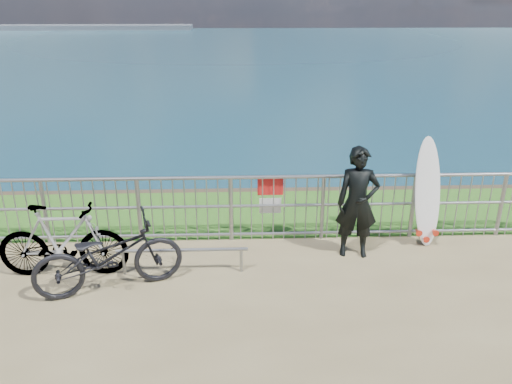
{
  "coord_description": "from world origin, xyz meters",
  "views": [
    {
      "loc": [
        -0.39,
        -5.91,
        3.73
      ],
      "look_at": [
        -0.11,
        1.2,
        1.0
      ],
      "focal_mm": 35.0,
      "sensor_mm": 36.0,
      "label": 1
    }
  ],
  "objects_px": {
    "surfboard": "(427,196)",
    "bicycle_near": "(109,255)",
    "surfer": "(358,203)",
    "bicycle_far": "(63,241)"
  },
  "relations": [
    {
      "from": "surfboard",
      "to": "bicycle_near",
      "type": "height_order",
      "value": "surfboard"
    },
    {
      "from": "surfer",
      "to": "bicycle_far",
      "type": "distance_m",
      "value": 4.35
    },
    {
      "from": "surfboard",
      "to": "surfer",
      "type": "bearing_deg",
      "value": -162.81
    },
    {
      "from": "surfer",
      "to": "surfboard",
      "type": "relative_size",
      "value": 0.98
    },
    {
      "from": "surfboard",
      "to": "bicycle_near",
      "type": "relative_size",
      "value": 0.89
    },
    {
      "from": "bicycle_near",
      "to": "surfer",
      "type": "bearing_deg",
      "value": -95.19
    },
    {
      "from": "surfer",
      "to": "bicycle_near",
      "type": "distance_m",
      "value": 3.69
    },
    {
      "from": "bicycle_near",
      "to": "bicycle_far",
      "type": "distance_m",
      "value": 0.85
    },
    {
      "from": "surfboard",
      "to": "bicycle_far",
      "type": "bearing_deg",
      "value": -171.28
    },
    {
      "from": "surfboard",
      "to": "bicycle_far",
      "type": "height_order",
      "value": "surfboard"
    }
  ]
}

